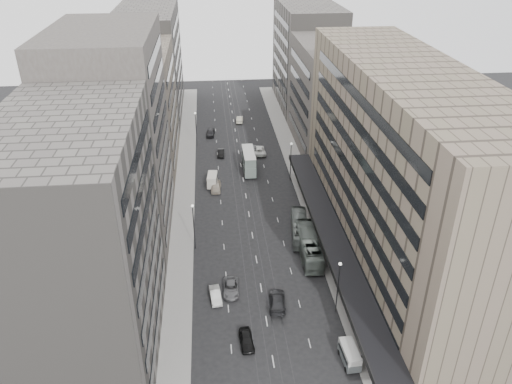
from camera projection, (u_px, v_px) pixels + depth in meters
name	position (u px, v px, depth m)	size (l,w,h in m)	color
ground	(262.00, 292.00, 72.34)	(220.00, 220.00, 0.00)	black
sidewalk_right	(299.00, 173.00, 106.09)	(4.00, 125.00, 0.15)	gray
sidewalk_left	(185.00, 178.00, 104.04)	(4.00, 125.00, 0.15)	gray
department_store	(400.00, 169.00, 74.00)	(19.20, 60.00, 30.00)	#786858
building_right_mid	(331.00, 97.00, 113.86)	(15.00, 28.00, 24.00)	#48443F
building_right_far	(307.00, 57.00, 139.11)	(15.00, 32.00, 28.00)	#65605A
building_left_a	(81.00, 247.00, 56.33)	(15.00, 28.00, 30.00)	#65605A
building_left_b	(115.00, 139.00, 78.96)	(15.00, 26.00, 34.00)	#48443F
building_left_c	(137.00, 110.00, 104.71)	(15.00, 28.00, 25.00)	#786D5D
building_left_d	(150.00, 63.00, 132.82)	(15.00, 38.00, 28.00)	#65605A
lamp_right_near	(338.00, 281.00, 66.31)	(0.44, 0.44, 8.32)	#262628
lamp_right_far	(291.00, 157.00, 101.25)	(0.44, 0.44, 8.32)	#262628
lamp_left_near	(194.00, 222.00, 79.50)	(0.44, 0.44, 8.32)	#262628
lamp_left_far	(196.00, 125.00, 117.07)	(0.44, 0.44, 8.32)	#262628
bus_near	(309.00, 245.00, 79.73)	(2.89, 12.37, 3.45)	slate
bus_far	(299.00, 228.00, 84.71)	(2.53, 10.82, 3.01)	gray
double_decker	(249.00, 161.00, 105.90)	(2.66, 8.53, 4.66)	slate
vw_microbus	(350.00, 354.00, 60.33)	(2.07, 4.22, 2.23)	#4F5456
panel_van	(212.00, 180.00, 100.54)	(2.38, 4.32, 2.62)	beige
sedan_0	(246.00, 340.00, 63.18)	(1.69, 4.20, 1.43)	black
sedan_1	(215.00, 295.00, 70.74)	(1.44, 4.13, 1.36)	silver
sedan_2	(231.00, 288.00, 72.11)	(2.25, 4.88, 1.36)	slate
sedan_3	(277.00, 301.00, 69.49)	(2.26, 5.57, 1.62)	#262628
sedan_4	(216.00, 186.00, 99.37)	(1.91, 4.75, 1.62)	#BEB09D
sedan_5	(221.00, 153.00, 114.03)	(1.46, 4.18, 1.38)	black
sedan_6	(259.00, 150.00, 114.95)	(2.72, 5.90, 1.64)	white
sedan_7	(253.00, 149.00, 116.01)	(2.05, 5.04, 1.46)	slate
sedan_8	(211.00, 133.00, 124.55)	(1.90, 4.71, 1.61)	black
sedan_9	(240.00, 119.00, 133.00)	(1.62, 4.63, 1.53)	#BEB89D
pedestrian	(360.00, 361.00, 59.54)	(0.71, 0.47, 1.94)	black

